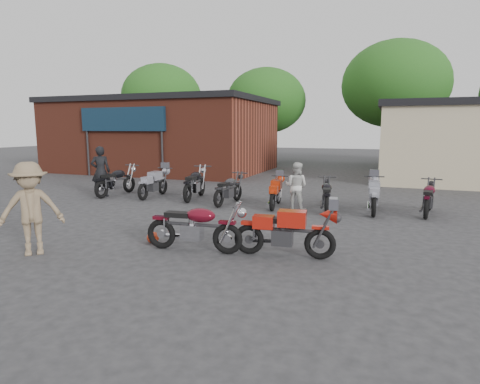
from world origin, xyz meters
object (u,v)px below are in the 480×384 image
(vintage_motorcycle, at_px, (195,224))
(row_bike_1, at_px, (154,182))
(helmet, at_px, (153,237))
(row_bike_3, at_px, (229,188))
(row_bike_7, at_px, (429,196))
(row_bike_2, at_px, (195,182))
(person_dark, at_px, (101,171))
(person_tan, at_px, (31,209))
(row_bike_0, at_px, (116,179))
(person_light, at_px, (296,186))
(row_bike_5, at_px, (327,193))
(sportbike, at_px, (286,229))
(row_bike_6, at_px, (374,194))
(row_bike_4, at_px, (276,191))

(vintage_motorcycle, height_order, row_bike_1, vintage_motorcycle)
(helmet, bearing_deg, row_bike_3, 92.07)
(row_bike_7, bearing_deg, row_bike_2, 98.20)
(person_dark, bearing_deg, person_tan, 85.42)
(row_bike_0, distance_m, row_bike_2, 3.21)
(person_light, relative_size, row_bike_5, 0.81)
(vintage_motorcycle, relative_size, row_bike_7, 1.07)
(sportbike, relative_size, row_bike_6, 1.00)
(row_bike_3, xyz_separation_m, row_bike_4, (1.64, 0.01, -0.03))
(row_bike_4, relative_size, row_bike_5, 0.97)
(sportbike, relative_size, person_dark, 1.03)
(row_bike_0, bearing_deg, sportbike, -118.53)
(row_bike_1, bearing_deg, helmet, -149.99)
(helmet, relative_size, row_bike_1, 0.14)
(row_bike_3, height_order, row_bike_5, row_bike_3)
(vintage_motorcycle, distance_m, row_bike_6, 6.35)
(vintage_motorcycle, relative_size, helmet, 7.29)
(row_bike_1, distance_m, row_bike_2, 1.63)
(person_light, distance_m, row_bike_4, 0.75)
(row_bike_3, bearing_deg, row_bike_1, 89.76)
(row_bike_0, bearing_deg, row_bike_4, -87.41)
(sportbike, bearing_deg, row_bike_1, 134.38)
(row_bike_4, bearing_deg, row_bike_1, 80.22)
(row_bike_0, distance_m, row_bike_6, 9.36)
(row_bike_0, bearing_deg, row_bike_1, -81.59)
(sportbike, height_order, row_bike_5, sportbike)
(person_tan, distance_m, row_bike_2, 6.97)
(row_bike_2, relative_size, row_bike_7, 1.14)
(person_tan, height_order, row_bike_2, person_tan)
(person_light, distance_m, row_bike_3, 2.35)
(sportbike, bearing_deg, row_bike_3, 116.82)
(row_bike_7, bearing_deg, row_bike_0, 99.75)
(person_dark, relative_size, row_bike_0, 0.90)
(person_light, bearing_deg, row_bike_0, 5.75)
(row_bike_6, distance_m, row_bike_7, 1.55)
(row_bike_2, bearing_deg, row_bike_4, -106.76)
(row_bike_0, height_order, row_bike_6, row_bike_0)
(row_bike_1, distance_m, row_bike_4, 4.78)
(vintage_motorcycle, xyz_separation_m, person_tan, (-3.01, -1.31, 0.36))
(person_dark, height_order, row_bike_4, person_dark)
(vintage_motorcycle, xyz_separation_m, person_dark, (-6.40, 4.88, 0.36))
(row_bike_6, bearing_deg, helmet, 136.29)
(row_bike_1, distance_m, row_bike_6, 7.78)
(sportbike, relative_size, helmet, 7.04)
(person_tan, distance_m, row_bike_5, 8.19)
(person_tan, height_order, row_bike_5, person_tan)
(vintage_motorcycle, relative_size, sportbike, 1.04)
(person_tan, distance_m, row_bike_3, 6.72)
(row_bike_0, xyz_separation_m, row_bike_2, (3.20, 0.30, 0.02))
(vintage_motorcycle, distance_m, row_bike_7, 7.43)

